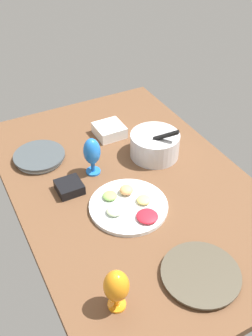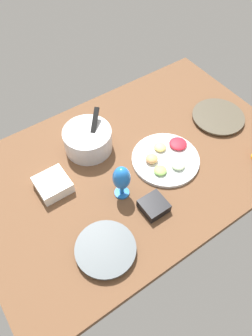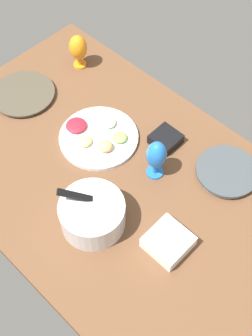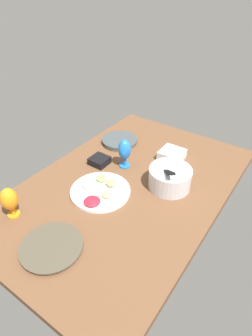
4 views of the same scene
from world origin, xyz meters
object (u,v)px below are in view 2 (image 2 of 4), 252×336
(mixing_bowl, at_px, (88,139))
(hurricane_glass_blue, at_px, (122,179))
(square_bowl_white, at_px, (53,184))
(dinner_plate_right, at_px, (218,117))
(fruit_platter, at_px, (166,158))
(dinner_plate_left, at_px, (106,250))
(square_bowl_black, at_px, (154,206))

(mixing_bowl, xyz_separation_m, hurricane_glass_blue, (-0.02, -0.33, 0.05))
(mixing_bowl, xyz_separation_m, square_bowl_white, (-0.26, -0.12, -0.03))
(dinner_plate_right, distance_m, square_bowl_white, 0.97)
(dinner_plate_right, distance_m, hurricane_glass_blue, 0.73)
(fruit_platter, xyz_separation_m, hurricane_glass_blue, (-0.29, -0.04, 0.10))
(dinner_plate_left, height_order, dinner_plate_right, dinner_plate_left)
(dinner_plate_right, xyz_separation_m, square_bowl_black, (-0.65, -0.25, 0.01))
(hurricane_glass_blue, distance_m, square_bowl_white, 0.33)
(dinner_plate_left, xyz_separation_m, square_bowl_white, (-0.03, 0.40, 0.02))
(mixing_bowl, bearing_deg, hurricane_glass_blue, -92.90)
(mixing_bowl, height_order, hurricane_glass_blue, hurricane_glass_blue)
(mixing_bowl, height_order, square_bowl_white, mixing_bowl)
(dinner_plate_right, height_order, square_bowl_black, square_bowl_black)
(hurricane_glass_blue, bearing_deg, fruit_platter, 7.30)
(fruit_platter, relative_size, square_bowl_black, 3.04)
(dinner_plate_right, bearing_deg, mixing_bowl, 162.17)
(dinner_plate_left, distance_m, dinner_plate_right, 0.98)
(dinner_plate_right, xyz_separation_m, square_bowl_white, (-0.96, 0.10, 0.02))
(hurricane_glass_blue, bearing_deg, square_bowl_black, -63.98)
(hurricane_glass_blue, bearing_deg, mixing_bowl, 87.10)
(fruit_platter, bearing_deg, dinner_plate_left, -155.24)
(square_bowl_black, bearing_deg, mixing_bowl, 96.65)
(dinner_plate_right, xyz_separation_m, fruit_platter, (-0.43, -0.06, 0.00))
(dinner_plate_right, distance_m, mixing_bowl, 0.74)
(hurricane_glass_blue, xyz_separation_m, square_bowl_white, (-0.25, 0.21, -0.08))
(dinner_plate_right, height_order, fruit_platter, fruit_platter)
(dinner_plate_right, xyz_separation_m, mixing_bowl, (-0.70, 0.23, 0.05))
(square_bowl_black, bearing_deg, fruit_platter, 40.12)
(dinner_plate_left, relative_size, square_bowl_black, 2.27)
(dinner_plate_left, height_order, mixing_bowl, mixing_bowl)
(dinner_plate_right, relative_size, mixing_bowl, 1.19)
(square_bowl_black, bearing_deg, dinner_plate_right, 21.16)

